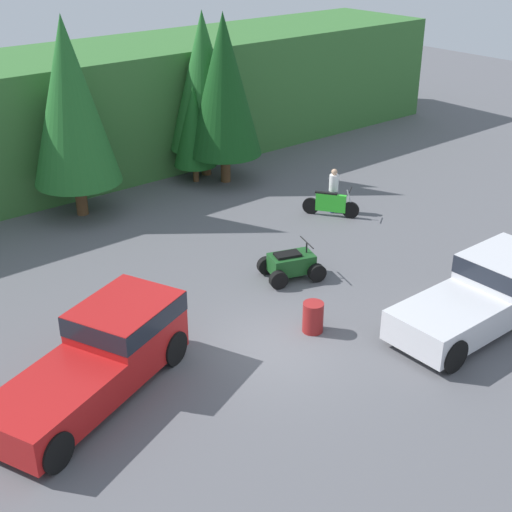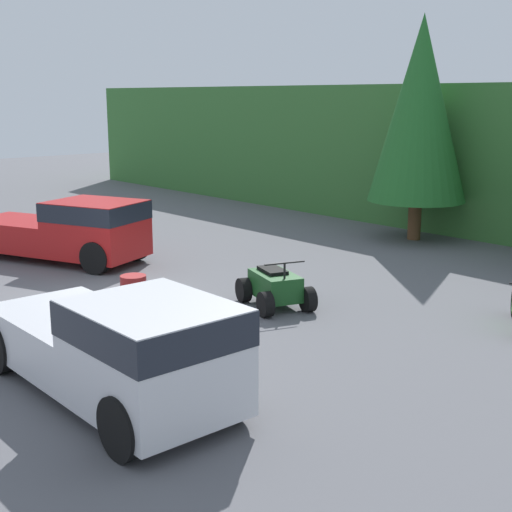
# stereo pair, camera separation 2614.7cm
# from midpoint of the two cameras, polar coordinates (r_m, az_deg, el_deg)

# --- Properties ---
(ground_plane) EXTENTS (80.00, 80.00, 0.00)m
(ground_plane) POSITION_cam_midpoint_polar(r_m,az_deg,el_deg) (12.82, -41.39, -18.52)
(ground_plane) COLOR #5B5B60
(hillside_backdrop) EXTENTS (44.00, 6.00, 5.19)m
(hillside_backdrop) POSITION_cam_midpoint_polar(r_m,az_deg,el_deg) (26.63, -43.72, 7.97)
(hillside_backdrop) COLOR #387033
(hillside_backdrop) RESTS_ON ground_plane
(tree_left) EXTENTS (3.24, 3.24, 7.37)m
(tree_left) POSITION_cam_midpoint_polar(r_m,az_deg,el_deg) (22.05, -44.15, 10.23)
(tree_left) COLOR brown
(tree_left) RESTS_ON ground_plane
(tree_mid_left) EXTENTS (1.81, 1.81, 4.11)m
(tree_mid_left) POSITION_cam_midpoint_polar(r_m,az_deg,el_deg) (22.88, -29.30, 9.56)
(tree_mid_left) COLOR brown
(tree_mid_left) RESTS_ON ground_plane
(tree_mid_right) EXTENTS (3.05, 3.05, 6.93)m
(tree_mid_right) POSITION_cam_midpoint_polar(r_m,az_deg,el_deg) (23.14, -28.34, 14.22)
(tree_mid_right) COLOR brown
(tree_mid_right) RESTS_ON ground_plane
(tree_right) EXTENTS (3.07, 3.07, 6.98)m
(tree_right) POSITION_cam_midpoint_polar(r_m,az_deg,el_deg) (21.95, -27.30, 14.01)
(tree_right) COLOR brown
(tree_right) RESTS_ON ground_plane
(pickup_truck_red) EXTENTS (5.90, 3.97, 1.85)m
(pickup_truck_red) POSITION_cam_midpoint_polar(r_m,az_deg,el_deg) (14.68, -59.18, -15.41)
(pickup_truck_red) COLOR red
(pickup_truck_red) RESTS_ON ground_plane
(pickup_truck_second) EXTENTS (5.31, 2.13, 1.85)m
(pickup_truck_second) POSITION_cam_midpoint_polar(r_m,az_deg,el_deg) (10.48, -11.81, -14.24)
(pickup_truck_second) COLOR silver
(pickup_truck_second) RESTS_ON ground_plane
(dirt_bike) EXTENTS (1.31, 1.86, 1.14)m
(dirt_bike) POSITION_cam_midpoint_polar(r_m,az_deg,el_deg) (18.01, -18.25, 1.17)
(dirt_bike) COLOR black
(dirt_bike) RESTS_ON ground_plane
(quad_atv) EXTENTS (2.18, 1.80, 1.16)m
(quad_atv) POSITION_cam_midpoint_polar(r_m,az_deg,el_deg) (14.72, -30.27, -7.26)
(quad_atv) COLOR black
(quad_atv) RESTS_ON ground_plane
(rider_person) EXTENTS (0.50, 0.50, 1.73)m
(rider_person) POSITION_cam_midpoint_polar(r_m,az_deg,el_deg) (18.17, -17.70, 3.09)
(rider_person) COLOR navy
(rider_person) RESTS_ON ground_plane
(steel_barrel) EXTENTS (0.58, 0.58, 0.88)m
(steel_barrel) POSITION_cam_midpoint_polar(r_m,az_deg,el_deg) (12.39, -35.28, -15.31)
(steel_barrel) COLOR maroon
(steel_barrel) RESTS_ON ground_plane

